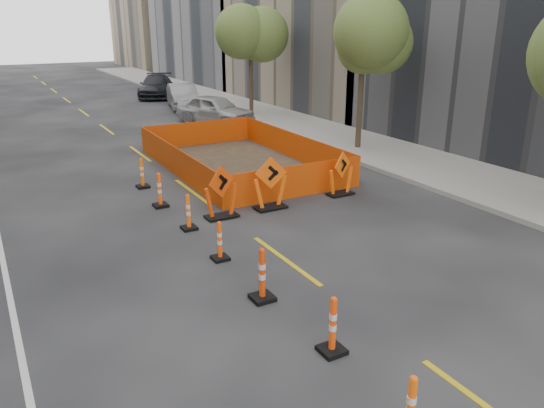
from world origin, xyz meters
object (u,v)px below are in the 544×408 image
channelizer_4 (262,274)px  chevron_sign_center (270,183)px  chevron_sign_right (341,173)px  channelizer_8 (142,173)px  parked_car_near (215,110)px  parked_car_far (156,86)px  channelizer_5 (220,241)px  chevron_sign_left (221,192)px  channelizer_6 (188,212)px  channelizer_3 (333,325)px  parked_car_mid (183,96)px  channelizer_7 (160,190)px

channelizer_4 → chevron_sign_center: bearing=59.1°
chevron_sign_right → channelizer_8: bearing=121.8°
channelizer_4 → parked_car_near: 19.24m
channelizer_8 → parked_car_far: 22.47m
channelizer_5 → chevron_sign_right: chevron_sign_right is taller
channelizer_4 → channelizer_8: 8.62m
chevron_sign_left → chevron_sign_center: 1.59m
chevron_sign_left → chevron_sign_center: bearing=-20.4°
parked_car_near → parked_car_far: bearing=62.5°
channelizer_5 → channelizer_6: bearing=88.7°
channelizer_5 → channelizer_3: bearing=-88.2°
chevron_sign_right → parked_car_near: bearing=61.9°
channelizer_3 → channelizer_5: size_ratio=1.10×
channelizer_5 → chevron_sign_right: size_ratio=0.67×
channelizer_5 → chevron_sign_center: (2.77, 2.53, 0.32)m
chevron_sign_left → channelizer_5: bearing=-135.0°
channelizer_4 → channelizer_8: (0.09, 8.62, -0.06)m
chevron_sign_right → parked_car_far: 25.23m
chevron_sign_right → parked_car_mid: bearing=62.7°
chevron_sign_center → channelizer_4: bearing=-106.9°
channelizer_3 → channelizer_5: channelizer_3 is taller
channelizer_5 → chevron_sign_right: (5.37, 2.56, 0.24)m
channelizer_4 → chevron_sign_right: chevron_sign_right is taller
channelizer_7 → channelizer_8: channelizer_7 is taller
channelizer_4 → channelizer_6: channelizer_4 is taller
channelizer_3 → parked_car_near: 21.21m
channelizer_7 → channelizer_8: size_ratio=1.04×
channelizer_4 → channelizer_7: 6.46m
channelizer_4 → chevron_sign_center: size_ratio=0.71×
channelizer_5 → parked_car_mid: 22.89m
channelizer_5 → channelizer_8: size_ratio=0.94×
channelizer_7 → channelizer_8: (0.09, 2.15, -0.02)m
channelizer_4 → chevron_sign_right: (5.41, 4.71, 0.15)m
chevron_sign_center → chevron_sign_right: size_ratio=1.11×
chevron_sign_left → channelizer_6: bearing=178.7°
channelizer_4 → chevron_sign_center: 5.47m
channelizer_6 → chevron_sign_left: bearing=18.7°
channelizer_4 → chevron_sign_right: 7.18m
channelizer_3 → channelizer_5: 4.31m
parked_car_near → parked_car_mid: parked_car_near is taller
channelizer_5 → chevron_sign_left: bearing=65.0°
channelizer_6 → parked_car_far: size_ratio=0.19×
chevron_sign_left → channelizer_3: bearing=-118.7°
channelizer_3 → parked_car_mid: size_ratio=0.23×
chevron_sign_right → channelizer_7: bearing=140.2°
channelizer_3 → chevron_sign_left: (1.04, 6.85, 0.24)m
chevron_sign_center → channelizer_7: bearing=161.6°
chevron_sign_right → channelizer_5: bearing=-176.4°
chevron_sign_left → chevron_sign_center: size_ratio=0.97×
channelizer_3 → channelizer_4: size_ratio=0.93×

